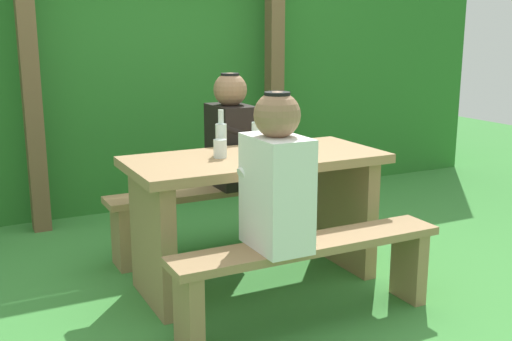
{
  "coord_description": "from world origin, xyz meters",
  "views": [
    {
      "loc": [
        -1.5,
        -2.95,
        1.42
      ],
      "look_at": [
        0.0,
        0.0,
        0.65
      ],
      "focal_mm": 43.54,
      "sensor_mm": 36.0,
      "label": 1
    }
  ],
  "objects": [
    {
      "name": "bottle_left",
      "position": [
        -0.16,
        0.11,
        0.83
      ],
      "size": [
        0.06,
        0.06,
        0.25
      ],
      "color": "silver",
      "rests_on": "picnic_table"
    },
    {
      "name": "ground_plane",
      "position": [
        0.0,
        0.0,
        0.0
      ],
      "size": [
        12.0,
        12.0,
        0.0
      ],
      "primitive_type": "plane",
      "color": "#3F8A3C"
    },
    {
      "name": "pergola_post_left",
      "position": [
        -0.94,
        1.53,
        0.97
      ],
      "size": [
        0.12,
        0.12,
        1.95
      ],
      "primitive_type": "cube",
      "color": "brown",
      "rests_on": "ground_plane"
    },
    {
      "name": "cell_phone",
      "position": [
        -0.05,
        -0.03,
        0.74
      ],
      "size": [
        0.08,
        0.15,
        0.01
      ],
      "primitive_type": "cube",
      "rotation": [
        0.0,
        0.0,
        0.11
      ],
      "color": "silver",
      "rests_on": "picnic_table"
    },
    {
      "name": "pergola_post_right",
      "position": [
        0.94,
        1.53,
        0.97
      ],
      "size": [
        0.12,
        0.12,
        1.95
      ],
      "primitive_type": "cube",
      "color": "brown",
      "rests_on": "ground_plane"
    },
    {
      "name": "bottle_right",
      "position": [
        0.04,
        0.06,
        0.83
      ],
      "size": [
        0.06,
        0.06,
        0.22
      ],
      "color": "silver",
      "rests_on": "picnic_table"
    },
    {
      "name": "bench_near",
      "position": [
        0.0,
        -0.57,
        0.31
      ],
      "size": [
        1.4,
        0.24,
        0.42
      ],
      "color": "#9E7A51",
      "rests_on": "ground_plane"
    },
    {
      "name": "person_black_coat",
      "position": [
        0.11,
        0.56,
        0.76
      ],
      "size": [
        0.25,
        0.35,
        0.72
      ],
      "color": "black",
      "rests_on": "bench_far"
    },
    {
      "name": "hedge_backdrop",
      "position": [
        0.0,
        2.21,
        1.09
      ],
      "size": [
        6.4,
        0.95,
        2.18
      ],
      "primitive_type": "cube",
      "color": "#2B7027",
      "rests_on": "ground_plane"
    },
    {
      "name": "person_white_shirt",
      "position": [
        -0.18,
        -0.56,
        0.76
      ],
      "size": [
        0.25,
        0.35,
        0.72
      ],
      "color": "white",
      "rests_on": "bench_near"
    },
    {
      "name": "bottle_center",
      "position": [
        0.16,
        -0.0,
        0.82
      ],
      "size": [
        0.06,
        0.06,
        0.22
      ],
      "color": "silver",
      "rests_on": "picnic_table"
    },
    {
      "name": "picnic_table",
      "position": [
        0.0,
        0.0,
        0.5
      ],
      "size": [
        1.4,
        0.64,
        0.74
      ],
      "color": "#9E7A51",
      "rests_on": "ground_plane"
    },
    {
      "name": "drinking_glass",
      "position": [
        -0.2,
        0.03,
        0.79
      ],
      "size": [
        0.07,
        0.07,
        0.1
      ],
      "primitive_type": "cylinder",
      "color": "silver",
      "rests_on": "picnic_table"
    },
    {
      "name": "bench_far",
      "position": [
        0.0,
        0.57,
        0.31
      ],
      "size": [
        1.4,
        0.24,
        0.42
      ],
      "color": "#9E7A51",
      "rests_on": "ground_plane"
    }
  ]
}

